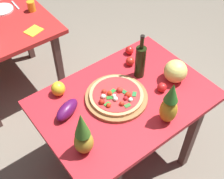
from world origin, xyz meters
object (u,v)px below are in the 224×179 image
at_px(display_table, 124,107).
at_px(tomato_at_corner, 162,87).
at_px(background_table, 1,38).
at_px(pizza_board, 116,97).
at_px(eggplant, 67,110).
at_px(wine_bottle, 140,61).
at_px(pizza, 116,95).
at_px(napkin_folded, 34,31).
at_px(knife_utensil, 15,5).
at_px(melon, 175,71).
at_px(tomato_near_board, 130,61).
at_px(tomato_by_bottle, 129,50).
at_px(dinner_plate, 2,10).
at_px(bell_pepper, 58,89).
at_px(drinking_glass_juice, 32,6).
at_px(pineapple_right, 83,135).
at_px(pineapple_left, 170,105).

xyz_separation_m(display_table, tomato_at_corner, (0.25, -0.11, 0.13)).
height_order(background_table, pizza_board, pizza_board).
bearing_deg(eggplant, wine_bottle, -0.74).
distance_m(pizza, napkin_folded, 1.07).
bearing_deg(knife_utensil, melon, -70.61).
relative_size(tomato_near_board, napkin_folded, 0.49).
bearing_deg(napkin_folded, eggplant, -104.37).
xyz_separation_m(tomato_by_bottle, dinner_plate, (-0.56, 1.23, -0.03)).
relative_size(bell_pepper, drinking_glass_juice, 1.11).
bearing_deg(drinking_glass_juice, display_table, -90.13).
xyz_separation_m(melon, eggplant, (-0.79, 0.20, -0.04)).
height_order(wine_bottle, knife_utensil, wine_bottle).
height_order(display_table, dinner_plate, dinner_plate).
bearing_deg(tomato_near_board, eggplant, -169.24).
height_order(display_table, tomato_at_corner, tomato_at_corner).
bearing_deg(wine_bottle, knife_utensil, 102.30).
bearing_deg(tomato_at_corner, pizza_board, 155.63).
relative_size(pizza_board, drinking_glass_juice, 4.47).
relative_size(background_table, pizza, 2.63).
bearing_deg(pizza_board, dinner_plate, 96.60).
relative_size(background_table, melon, 5.80).
bearing_deg(pizza, wine_bottle, 16.72).
distance_m(tomato_near_board, tomato_by_bottle, 0.13).
bearing_deg(tomato_at_corner, drinking_glass_juice, 99.42).
bearing_deg(pineapple_right, tomato_at_corner, 5.57).
bearing_deg(melon, tomato_at_corner, -170.48).
distance_m(display_table, wine_bottle, 0.35).
bearing_deg(pizza_board, napkin_folded, 94.92).
relative_size(bell_pepper, eggplant, 0.54).
bearing_deg(drinking_glass_juice, bell_pepper, -107.71).
relative_size(pineapple_right, tomato_near_board, 5.04).
distance_m(background_table, tomato_at_corner, 1.59).
distance_m(eggplant, drinking_glass_juice, 1.34).
relative_size(pineapple_left, bell_pepper, 3.09).
xyz_separation_m(bell_pepper, tomato_near_board, (0.59, -0.07, -0.01)).
bearing_deg(display_table, tomato_by_bottle, 46.30).
height_order(melon, eggplant, melon).
bearing_deg(tomato_at_corner, wine_bottle, 95.65).
distance_m(pineapple_left, bell_pepper, 0.77).
bearing_deg(napkin_folded, wine_bottle, -69.22).
height_order(pizza, dinner_plate, pizza).
height_order(tomato_near_board, drinking_glass_juice, drinking_glass_juice).
bearing_deg(background_table, knife_utensil, 39.45).
bearing_deg(tomato_near_board, knife_utensil, 104.24).
bearing_deg(pizza_board, tomato_at_corner, -24.37).
relative_size(melon, tomato_near_board, 2.47).
xyz_separation_m(wine_bottle, melon, (0.17, -0.19, -0.05)).
relative_size(pineapple_right, napkin_folded, 2.47).
bearing_deg(tomato_by_bottle, dinner_plate, 114.46).
height_order(melon, tomato_by_bottle, melon).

